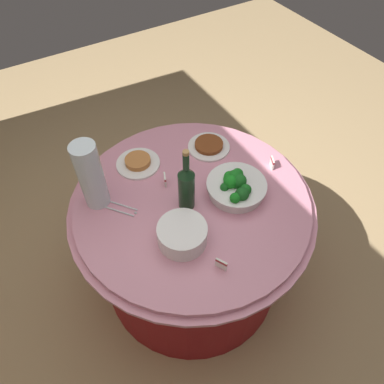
{
  "coord_description": "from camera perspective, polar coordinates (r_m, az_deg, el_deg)",
  "views": [
    {
      "loc": [
        -0.9,
        0.55,
        2.05
      ],
      "look_at": [
        0.0,
        0.0,
        0.79
      ],
      "focal_mm": 33.83,
      "sensor_mm": 36.0,
      "label": 1
    }
  ],
  "objects": [
    {
      "name": "wine_bottle",
      "position": [
        1.56,
        -0.89,
        0.91
      ],
      "size": [
        0.07,
        0.07,
        0.34
      ],
      "color": "#18371D",
      "rests_on": "buffet_table"
    },
    {
      "name": "decorative_fruit_vase",
      "position": [
        1.62,
        -15.5,
        1.98
      ],
      "size": [
        0.11,
        0.11,
        0.34
      ],
      "color": "silver",
      "rests_on": "buffet_table"
    },
    {
      "name": "food_plate_stir_fry",
      "position": [
        1.91,
        2.67,
        7.28
      ],
      "size": [
        0.22,
        0.22,
        0.03
      ],
      "color": "white",
      "rests_on": "buffet_table"
    },
    {
      "name": "label_placard_mid",
      "position": [
        1.46,
        4.65,
        -11.24
      ],
      "size": [
        0.05,
        0.03,
        0.05
      ],
      "color": "white",
      "rests_on": "buffet_table"
    },
    {
      "name": "label_placard_rear",
      "position": [
        1.72,
        -4.29,
        2.04
      ],
      "size": [
        0.05,
        0.03,
        0.05
      ],
      "color": "white",
      "rests_on": "buffet_table"
    },
    {
      "name": "ground_plane",
      "position": [
        2.3,
        -0.0,
        -12.73
      ],
      "size": [
        6.0,
        6.0,
        0.0
      ],
      "primitive_type": "plane",
      "color": "tan"
    },
    {
      "name": "plate_stack",
      "position": [
        1.51,
        -1.55,
        -6.7
      ],
      "size": [
        0.21,
        0.21,
        0.09
      ],
      "color": "white",
      "rests_on": "buffet_table"
    },
    {
      "name": "food_plate_peanuts",
      "position": [
        1.84,
        -8.51,
        4.65
      ],
      "size": [
        0.22,
        0.22,
        0.04
      ],
      "color": "white",
      "rests_on": "buffet_table"
    },
    {
      "name": "broccoli_bowl",
      "position": [
        1.68,
        6.95,
        0.94
      ],
      "size": [
        0.28,
        0.28,
        0.12
      ],
      "color": "white",
      "rests_on": "buffet_table"
    },
    {
      "name": "serving_tongs",
      "position": [
        1.67,
        -11.1,
        -2.57
      ],
      "size": [
        0.15,
        0.13,
        0.01
      ],
      "color": "silver",
      "rests_on": "buffet_table"
    },
    {
      "name": "buffet_table",
      "position": [
        1.98,
        -0.0,
        -7.74
      ],
      "size": [
        1.16,
        1.16,
        0.74
      ],
      "color": "maroon",
      "rests_on": "ground_plane"
    },
    {
      "name": "label_placard_front",
      "position": [
        1.84,
        12.52,
        4.56
      ],
      "size": [
        0.05,
        0.03,
        0.05
      ],
      "color": "white",
      "rests_on": "buffet_table"
    }
  ]
}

